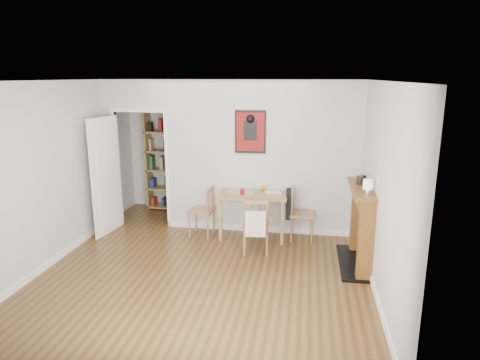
% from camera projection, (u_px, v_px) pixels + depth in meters
% --- Properties ---
extents(ground, '(5.20, 5.20, 0.00)m').
position_uv_depth(ground, '(211.00, 261.00, 6.30)').
color(ground, brown).
rests_on(ground, ground).
extents(room_shell, '(5.20, 5.20, 5.20)m').
position_uv_depth(room_shell, '(233.00, 158.00, 7.27)').
color(room_shell, '#BBBBB9').
rests_on(room_shell, ground).
extents(dining_table, '(1.13, 0.72, 0.77)m').
position_uv_depth(dining_table, '(254.00, 198.00, 7.12)').
color(dining_table, '#997B47').
rests_on(dining_table, ground).
extents(chair_left, '(0.46, 0.46, 0.84)m').
position_uv_depth(chair_left, '(202.00, 211.00, 7.26)').
color(chair_left, '#956B45').
rests_on(chair_left, ground).
extents(chair_right, '(0.50, 0.45, 0.86)m').
position_uv_depth(chair_right, '(301.00, 213.00, 7.06)').
color(chair_right, '#956B45').
rests_on(chair_right, ground).
extents(chair_front, '(0.48, 0.53, 0.88)m').
position_uv_depth(chair_front, '(256.00, 225.00, 6.52)').
color(chair_front, '#956B45').
rests_on(chair_front, ground).
extents(bookshelf, '(0.85, 0.34, 2.03)m').
position_uv_depth(bookshelf, '(168.00, 161.00, 8.58)').
color(bookshelf, '#997B47').
rests_on(bookshelf, ground).
extents(fireplace, '(0.45, 1.25, 1.16)m').
position_uv_depth(fireplace, '(362.00, 224.00, 6.07)').
color(fireplace, brown).
rests_on(fireplace, ground).
extents(red_glass, '(0.07, 0.07, 0.09)m').
position_uv_depth(red_glass, '(242.00, 192.00, 6.98)').
color(red_glass, maroon).
rests_on(red_glass, dining_table).
extents(orange_fruit, '(0.07, 0.07, 0.07)m').
position_uv_depth(orange_fruit, '(263.00, 189.00, 7.20)').
color(orange_fruit, '#ED4C0C').
rests_on(orange_fruit, dining_table).
extents(placemat, '(0.51, 0.42, 0.00)m').
position_uv_depth(placemat, '(242.00, 192.00, 7.16)').
color(placemat, '#C1B39F').
rests_on(placemat, dining_table).
extents(notebook, '(0.30, 0.24, 0.01)m').
position_uv_depth(notebook, '(273.00, 192.00, 7.10)').
color(notebook, silver).
rests_on(notebook, dining_table).
extents(mantel_lamp, '(0.12, 0.12, 0.20)m').
position_uv_depth(mantel_lamp, '(368.00, 185.00, 5.53)').
color(mantel_lamp, silver).
rests_on(mantel_lamp, fireplace).
extents(ceramic_jar_a, '(0.10, 0.10, 0.12)m').
position_uv_depth(ceramic_jar_a, '(360.00, 180.00, 6.06)').
color(ceramic_jar_a, black).
rests_on(ceramic_jar_a, fireplace).
extents(ceramic_jar_b, '(0.08, 0.08, 0.10)m').
position_uv_depth(ceramic_jar_b, '(363.00, 178.00, 6.21)').
color(ceramic_jar_b, black).
rests_on(ceramic_jar_b, fireplace).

